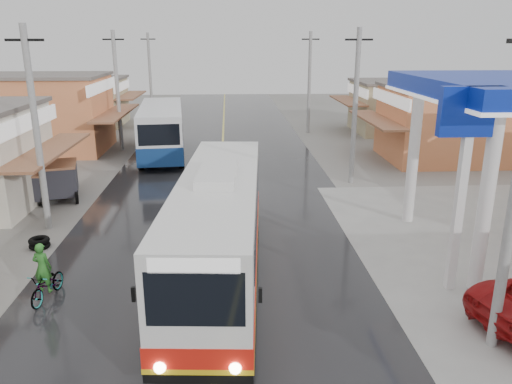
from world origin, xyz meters
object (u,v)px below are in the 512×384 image
(tricycle_far, at_px, (35,185))
(tricycle_near, at_px, (61,179))
(second_bus, at_px, (162,130))
(coach_bus, at_px, (219,226))
(cyclist, at_px, (46,281))
(tyre_stack, at_px, (39,243))

(tricycle_far, bearing_deg, tricycle_near, 18.68)
(second_bus, xyz_separation_m, tricycle_near, (-3.69, -9.09, -0.74))
(tricycle_far, bearing_deg, coach_bus, -46.07)
(tricycle_near, bearing_deg, cyclist, -89.74)
(second_bus, distance_m, cyclist, 19.08)
(coach_bus, distance_m, second_bus, 18.18)
(tyre_stack, bearing_deg, tricycle_near, 99.13)
(cyclist, relative_size, tyre_stack, 2.46)
(tricycle_near, xyz_separation_m, tricycle_far, (-1.09, -0.43, -0.17))
(coach_bus, relative_size, tricycle_far, 5.95)
(coach_bus, height_order, tyre_stack, coach_bus)
(second_bus, relative_size, tricycle_far, 5.12)
(tricycle_near, distance_m, tricycle_far, 1.18)
(coach_bus, relative_size, tricycle_near, 4.78)
(tricycle_near, bearing_deg, tyre_stack, -95.30)
(second_bus, bearing_deg, tricycle_far, -122.20)
(tricycle_near, relative_size, tricycle_far, 1.25)
(coach_bus, bearing_deg, second_bus, 106.72)
(tricycle_near, bearing_deg, second_bus, 53.47)
(coach_bus, height_order, second_bus, coach_bus)
(coach_bus, height_order, tricycle_near, coach_bus)
(cyclist, bearing_deg, tyre_stack, 123.70)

